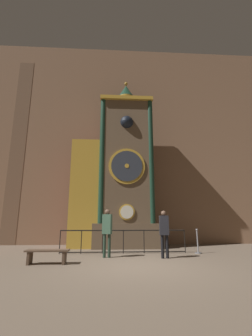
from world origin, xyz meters
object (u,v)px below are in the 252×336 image
(stanchion_post, at_px, (198,245))
(visitor_bench, at_px, (47,254))
(visitor_near, at_px, (107,228))
(visitor_far, at_px, (164,229))
(clock_tower, at_px, (118,173))

(stanchion_post, distance_m, visitor_bench, 6.03)
(visitor_near, xyz_separation_m, stanchion_post, (3.81, 0.84, -0.74))
(visitor_near, xyz_separation_m, visitor_far, (2.15, -0.28, -0.04))
(stanchion_post, bearing_deg, clock_tower, 146.97)
(visitor_bench, bearing_deg, stanchion_post, 19.31)
(clock_tower, xyz_separation_m, visitor_far, (1.71, -3.31, -2.83))
(visitor_near, distance_m, visitor_far, 2.17)
(clock_tower, bearing_deg, visitor_near, -98.28)
(visitor_bench, bearing_deg, visitor_near, 31.69)
(visitor_far, distance_m, stanchion_post, 2.13)
(stanchion_post, bearing_deg, visitor_bench, -160.69)
(clock_tower, distance_m, stanchion_post, 5.35)
(clock_tower, bearing_deg, stanchion_post, -33.03)
(clock_tower, distance_m, visitor_far, 4.68)
(clock_tower, height_order, stanchion_post, clock_tower)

